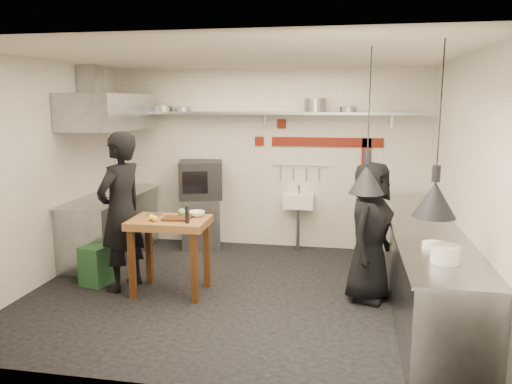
% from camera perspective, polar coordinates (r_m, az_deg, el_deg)
% --- Properties ---
extents(floor, '(5.00, 5.00, 0.00)m').
position_cam_1_polar(floor, '(6.22, -2.12, -11.36)').
color(floor, black).
rests_on(floor, ground).
extents(ceiling, '(5.00, 5.00, 0.00)m').
position_cam_1_polar(ceiling, '(5.80, -2.31, 15.30)').
color(ceiling, silver).
rests_on(ceiling, floor).
extents(wall_back, '(5.00, 0.04, 2.80)m').
position_cam_1_polar(wall_back, '(7.89, 1.12, 3.81)').
color(wall_back, white).
rests_on(wall_back, floor).
extents(wall_front, '(5.00, 0.04, 2.80)m').
position_cam_1_polar(wall_front, '(3.86, -9.01, -3.24)').
color(wall_front, white).
rests_on(wall_front, floor).
extents(wall_left, '(0.04, 4.20, 2.80)m').
position_cam_1_polar(wall_left, '(6.84, -23.13, 1.96)').
color(wall_left, white).
rests_on(wall_left, floor).
extents(wall_right, '(0.04, 4.20, 2.80)m').
position_cam_1_polar(wall_right, '(5.84, 22.49, 0.70)').
color(wall_right, white).
rests_on(wall_right, floor).
extents(red_band_horiz, '(1.70, 0.02, 0.14)m').
position_cam_1_polar(red_band_horiz, '(7.75, 8.09, 5.67)').
color(red_band_horiz, '#63150A').
rests_on(red_band_horiz, wall_back).
extents(red_band_vert, '(0.14, 0.02, 1.10)m').
position_cam_1_polar(red_band_vert, '(7.80, 12.41, 2.01)').
color(red_band_vert, '#63150A').
rests_on(red_band_vert, wall_back).
extents(red_tile_a, '(0.14, 0.02, 0.14)m').
position_cam_1_polar(red_tile_a, '(7.79, 2.94, 7.77)').
color(red_tile_a, '#63150A').
rests_on(red_tile_a, wall_back).
extents(red_tile_b, '(0.14, 0.02, 0.14)m').
position_cam_1_polar(red_tile_b, '(7.86, 0.38, 5.83)').
color(red_tile_b, '#63150A').
rests_on(red_tile_b, wall_back).
extents(back_shelf, '(4.60, 0.34, 0.04)m').
position_cam_1_polar(back_shelf, '(7.66, 0.92, 9.01)').
color(back_shelf, gray).
rests_on(back_shelf, wall_back).
extents(shelf_bracket_left, '(0.04, 0.06, 0.24)m').
position_cam_1_polar(shelf_bracket_left, '(8.34, -12.04, 8.21)').
color(shelf_bracket_left, gray).
rests_on(shelf_bracket_left, wall_back).
extents(shelf_bracket_mid, '(0.04, 0.06, 0.24)m').
position_cam_1_polar(shelf_bracket_mid, '(7.82, 1.10, 8.30)').
color(shelf_bracket_mid, gray).
rests_on(shelf_bracket_mid, wall_back).
extents(shelf_bracket_right, '(0.04, 0.06, 0.24)m').
position_cam_1_polar(shelf_bracket_right, '(7.74, 15.26, 7.92)').
color(shelf_bracket_right, gray).
rests_on(shelf_bracket_right, wall_back).
extents(pan_far_left, '(0.40, 0.40, 0.09)m').
position_cam_1_polar(pan_far_left, '(8.09, -10.60, 9.37)').
color(pan_far_left, gray).
rests_on(pan_far_left, back_shelf).
extents(pan_mid_left, '(0.29, 0.29, 0.07)m').
position_cam_1_polar(pan_mid_left, '(7.98, -8.38, 9.35)').
color(pan_mid_left, gray).
rests_on(pan_mid_left, back_shelf).
extents(stock_pot, '(0.34, 0.34, 0.20)m').
position_cam_1_polar(stock_pot, '(7.57, 6.79, 9.83)').
color(stock_pot, gray).
rests_on(stock_pot, back_shelf).
extents(pan_right, '(0.33, 0.33, 0.08)m').
position_cam_1_polar(pan_right, '(7.56, 10.50, 9.28)').
color(pan_right, gray).
rests_on(pan_right, back_shelf).
extents(oven_stand, '(0.71, 0.67, 0.80)m').
position_cam_1_polar(oven_stand, '(7.99, -6.26, -3.46)').
color(oven_stand, gray).
rests_on(oven_stand, floor).
extents(combi_oven, '(0.79, 0.76, 0.58)m').
position_cam_1_polar(combi_oven, '(7.87, -6.30, 1.45)').
color(combi_oven, black).
rests_on(combi_oven, oven_stand).
extents(oven_door, '(0.47, 0.15, 0.46)m').
position_cam_1_polar(oven_door, '(7.58, -6.73, 1.11)').
color(oven_door, '#63150A').
rests_on(oven_door, combi_oven).
extents(oven_glass, '(0.37, 0.11, 0.34)m').
position_cam_1_polar(oven_glass, '(7.57, -6.98, 1.08)').
color(oven_glass, black).
rests_on(oven_glass, oven_door).
extents(hand_sink, '(0.46, 0.34, 0.22)m').
position_cam_1_polar(hand_sink, '(7.74, 4.91, -1.00)').
color(hand_sink, white).
rests_on(hand_sink, wall_back).
extents(sink_tap, '(0.03, 0.03, 0.14)m').
position_cam_1_polar(sink_tap, '(7.71, 4.93, 0.31)').
color(sink_tap, gray).
rests_on(sink_tap, hand_sink).
extents(sink_drain, '(0.06, 0.06, 0.66)m').
position_cam_1_polar(sink_drain, '(7.80, 4.83, -4.23)').
color(sink_drain, gray).
rests_on(sink_drain, floor).
extents(utensil_rail, '(0.90, 0.02, 0.02)m').
position_cam_1_polar(utensil_rail, '(7.79, 5.07, 3.09)').
color(utensil_rail, gray).
rests_on(utensil_rail, wall_back).
extents(counter_right, '(0.70, 3.80, 0.90)m').
position_cam_1_polar(counter_right, '(6.00, 18.56, -8.16)').
color(counter_right, gray).
rests_on(counter_right, floor).
extents(counter_right_top, '(0.76, 3.90, 0.03)m').
position_cam_1_polar(counter_right_top, '(5.87, 18.82, -3.85)').
color(counter_right_top, gray).
rests_on(counter_right_top, counter_right).
extents(plate_stack, '(0.30, 0.30, 0.15)m').
position_cam_1_polar(plate_stack, '(4.61, 20.81, -6.64)').
color(plate_stack, white).
rests_on(plate_stack, counter_right_top).
extents(small_bowl_right, '(0.24, 0.24, 0.05)m').
position_cam_1_polar(small_bowl_right, '(5.04, 19.66, -5.75)').
color(small_bowl_right, white).
rests_on(small_bowl_right, counter_right_top).
extents(counter_left, '(0.70, 1.90, 0.90)m').
position_cam_1_polar(counter_left, '(7.73, -16.19, -3.91)').
color(counter_left, gray).
rests_on(counter_left, floor).
extents(counter_left_top, '(0.76, 2.00, 0.03)m').
position_cam_1_polar(counter_left_top, '(7.63, -16.36, -0.52)').
color(counter_left_top, gray).
rests_on(counter_left_top, counter_left).
extents(extractor_hood, '(0.78, 1.60, 0.50)m').
position_cam_1_polar(extractor_hood, '(7.49, -16.50, 8.79)').
color(extractor_hood, gray).
rests_on(extractor_hood, ceiling).
extents(hood_duct, '(0.28, 0.28, 0.50)m').
position_cam_1_polar(hood_duct, '(7.60, -18.37, 11.73)').
color(hood_duct, gray).
rests_on(hood_duct, ceiling).
extents(green_bin, '(0.38, 0.38, 0.50)m').
position_cam_1_polar(green_bin, '(6.71, -17.82, -7.96)').
color(green_bin, '#21532B').
rests_on(green_bin, floor).
extents(prep_table, '(0.93, 0.66, 0.92)m').
position_cam_1_polar(prep_table, '(6.14, -9.76, -7.22)').
color(prep_table, olive).
rests_on(prep_table, floor).
extents(cutting_board, '(0.35, 0.26, 0.02)m').
position_cam_1_polar(cutting_board, '(5.98, -9.05, -3.00)').
color(cutting_board, '#44240F').
rests_on(cutting_board, prep_table).
extents(pepper_mill, '(0.06, 0.06, 0.20)m').
position_cam_1_polar(pepper_mill, '(5.76, -7.87, -2.58)').
color(pepper_mill, black).
rests_on(pepper_mill, prep_table).
extents(lemon_a, '(0.08, 0.08, 0.07)m').
position_cam_1_polar(lemon_a, '(5.96, -11.89, -2.85)').
color(lemon_a, yellow).
rests_on(lemon_a, prep_table).
extents(lemon_b, '(0.07, 0.07, 0.07)m').
position_cam_1_polar(lemon_b, '(5.91, -11.50, -2.97)').
color(lemon_b, yellow).
rests_on(lemon_b, prep_table).
extents(veg_ball, '(0.11, 0.11, 0.10)m').
position_cam_1_polar(veg_ball, '(6.12, -8.49, -2.31)').
color(veg_ball, olive).
rests_on(veg_ball, prep_table).
extents(steel_tray, '(0.17, 0.13, 0.03)m').
position_cam_1_polar(steel_tray, '(6.21, -11.49, -2.56)').
color(steel_tray, gray).
rests_on(steel_tray, prep_table).
extents(bowl, '(0.26, 0.26, 0.06)m').
position_cam_1_polar(bowl, '(6.10, -6.80, -2.49)').
color(bowl, white).
rests_on(bowl, prep_table).
extents(heat_lamp_near, '(0.45, 0.45, 1.39)m').
position_cam_1_polar(heat_lamp_near, '(4.89, 12.76, 7.84)').
color(heat_lamp_near, black).
rests_on(heat_lamp_near, ceiling).
extents(heat_lamp_far, '(0.46, 0.46, 1.48)m').
position_cam_1_polar(heat_lamp_far, '(4.45, 20.20, 6.62)').
color(heat_lamp_far, black).
rests_on(heat_lamp_far, ceiling).
extents(chef_left, '(0.65, 0.81, 1.95)m').
position_cam_1_polar(chef_left, '(6.29, -15.17, -2.18)').
color(chef_left, black).
rests_on(chef_left, floor).
extents(chef_right, '(0.79, 0.93, 1.63)m').
position_cam_1_polar(chef_right, '(5.91, 12.87, -4.47)').
color(chef_right, black).
rests_on(chef_right, floor).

